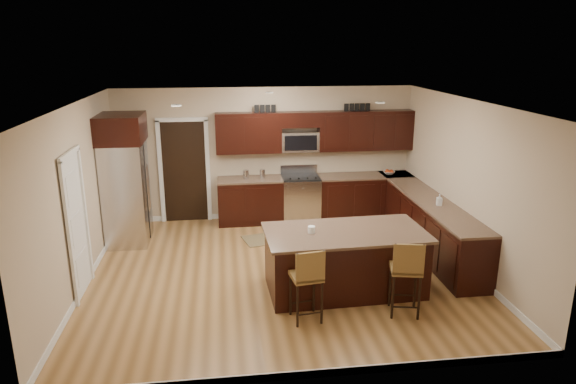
{
  "coord_description": "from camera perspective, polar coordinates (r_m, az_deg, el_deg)",
  "views": [
    {
      "loc": [
        -0.86,
        -7.51,
        3.55
      ],
      "look_at": [
        0.16,
        0.4,
        1.21
      ],
      "focal_mm": 32.0,
      "sensor_mm": 36.0,
      "label": 1
    }
  ],
  "objects": [
    {
      "name": "floor_mat",
      "position": [
        9.66,
        -2.24,
        -5.2
      ],
      "size": [
        1.01,
        0.8,
        0.01
      ],
      "primitive_type": "cube",
      "rotation": [
        0.0,
        0.0,
        0.25
      ],
      "color": "brown",
      "rests_on": "floor"
    },
    {
      "name": "microwave",
      "position": [
        10.41,
        1.3,
        5.63
      ],
      "size": [
        0.76,
        0.31,
        0.4
      ],
      "primitive_type": "cube",
      "color": "silver",
      "rests_on": "upper_cabinets"
    },
    {
      "name": "floor",
      "position": [
        8.35,
        -0.74,
        -8.84
      ],
      "size": [
        6.0,
        6.0,
        0.0
      ],
      "primitive_type": "plane",
      "color": "#9D713E",
      "rests_on": "ground"
    },
    {
      "name": "wall_right",
      "position": [
        8.72,
        19.21,
        0.79
      ],
      "size": [
        0.0,
        5.5,
        5.5
      ],
      "primitive_type": "plane",
      "rotation": [
        1.57,
        0.0,
        -1.57
      ],
      "color": "tan",
      "rests_on": "floor"
    },
    {
      "name": "doorway",
      "position": [
        10.58,
        -11.42,
        2.21
      ],
      "size": [
        0.85,
        0.03,
        2.06
      ],
      "primitive_type": "cube",
      "color": "black",
      "rests_on": "floor"
    },
    {
      "name": "letter_decor",
      "position": [
        10.32,
        2.57,
        9.32
      ],
      "size": [
        2.2,
        0.03,
        0.15
      ],
      "primitive_type": null,
      "color": "black",
      "rests_on": "upper_cabinets"
    },
    {
      "name": "refrigerator",
      "position": [
        9.63,
        -17.64,
        1.44
      ],
      "size": [
        0.79,
        0.99,
        2.35
      ],
      "color": "silver",
      "rests_on": "floor"
    },
    {
      "name": "base_cabinets",
      "position": [
        9.86,
        9.31,
        -2.15
      ],
      "size": [
        4.02,
        3.96,
        0.92
      ],
      "color": "black",
      "rests_on": "floor"
    },
    {
      "name": "stool_right",
      "position": [
        7.01,
        13.04,
        -8.39
      ],
      "size": [
        0.47,
        0.47,
        1.07
      ],
      "rotation": [
        0.0,
        0.0,
        -0.21
      ],
      "color": "olive",
      "rests_on": "floor"
    },
    {
      "name": "canister_short",
      "position": [
        10.3,
        -2.87,
        2.02
      ],
      "size": [
        0.11,
        0.11,
        0.18
      ],
      "primitive_type": "cylinder",
      "color": "silver",
      "rests_on": "base_cabinets"
    },
    {
      "name": "range",
      "position": [
        10.53,
        1.39,
        -0.67
      ],
      "size": [
        0.76,
        0.64,
        1.11
      ],
      "color": "silver",
      "rests_on": "floor"
    },
    {
      "name": "wall_left",
      "position": [
        8.11,
        -22.34,
        -0.67
      ],
      "size": [
        0.0,
        5.5,
        5.5
      ],
      "primitive_type": "plane",
      "rotation": [
        1.57,
        0.0,
        1.57
      ],
      "color": "tan",
      "rests_on": "floor"
    },
    {
      "name": "pantry_door",
      "position": [
        7.93,
        -22.47,
        -3.57
      ],
      "size": [
        0.03,
        0.8,
        2.04
      ],
      "primitive_type": "cube",
      "color": "white",
      "rests_on": "floor"
    },
    {
      "name": "stool_left",
      "position": [
        6.7,
        2.19,
        -9.4
      ],
      "size": [
        0.44,
        0.44,
        1.03
      ],
      "rotation": [
        0.0,
        0.0,
        0.15
      ],
      "color": "olive",
      "rests_on": "floor"
    },
    {
      "name": "fruit_bowl",
      "position": [
        10.83,
        11.16,
        2.13
      ],
      "size": [
        0.31,
        0.31,
        0.06
      ],
      "primitive_type": "imported",
      "rotation": [
        0.0,
        0.0,
        -0.3
      ],
      "color": "silver",
      "rests_on": "base_cabinets"
    },
    {
      "name": "island_jar",
      "position": [
        7.36,
        2.62,
        -4.19
      ],
      "size": [
        0.1,
        0.1,
        0.1
      ],
      "primitive_type": "cylinder",
      "color": "white",
      "rests_on": "island"
    },
    {
      "name": "soap_bottle",
      "position": [
        8.94,
        16.47,
        -0.83
      ],
      "size": [
        0.11,
        0.11,
        0.19
      ],
      "primitive_type": "imported",
      "rotation": [
        0.0,
        0.0,
        -0.25
      ],
      "color": "#B2B2B2",
      "rests_on": "base_cabinets"
    },
    {
      "name": "ceiling",
      "position": [
        7.6,
        -0.82,
        9.91
      ],
      "size": [
        6.0,
        6.0,
        0.0
      ],
      "primitive_type": "plane",
      "rotation": [
        3.14,
        0.0,
        0.0
      ],
      "color": "silver",
      "rests_on": "wall_back"
    },
    {
      "name": "upper_cabinets",
      "position": [
        10.41,
        3.32,
        6.84
      ],
      "size": [
        4.0,
        0.33,
        0.8
      ],
      "color": "black",
      "rests_on": "wall_back"
    },
    {
      "name": "canister_tall",
      "position": [
        10.28,
        -4.69,
        1.96
      ],
      "size": [
        0.12,
        0.12,
        0.18
      ],
      "primitive_type": "cylinder",
      "color": "silver",
      "rests_on": "base_cabinets"
    },
    {
      "name": "wall_back",
      "position": [
        10.52,
        -2.5,
        4.24
      ],
      "size": [
        6.0,
        0.0,
        6.0
      ],
      "primitive_type": "plane",
      "rotation": [
        1.57,
        0.0,
        0.0
      ],
      "color": "tan",
      "rests_on": "floor"
    },
    {
      "name": "island",
      "position": [
        7.67,
        6.29,
        -7.79
      ],
      "size": [
        2.37,
        1.3,
        0.92
      ],
      "rotation": [
        0.0,
        0.0,
        0.04
      ],
      "color": "black",
      "rests_on": "floor"
    }
  ]
}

